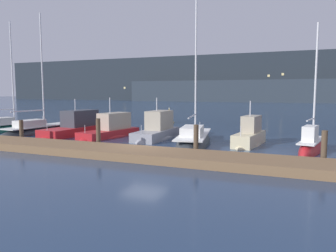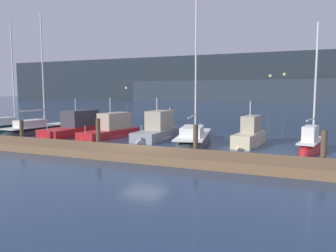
{
  "view_description": "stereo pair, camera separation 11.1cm",
  "coord_description": "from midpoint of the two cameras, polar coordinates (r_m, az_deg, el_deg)",
  "views": [
    {
      "loc": [
        8.72,
        -17.34,
        3.6
      ],
      "look_at": [
        0.0,
        3.78,
        1.2
      ],
      "focal_mm": 35.0,
      "sensor_mm": 36.0,
      "label": 1
    },
    {
      "loc": [
        8.82,
        -17.3,
        3.6
      ],
      "look_at": [
        0.0,
        3.78,
        1.2
      ],
      "focal_mm": 35.0,
      "sensor_mm": 36.0,
      "label": 2
    }
  ],
  "objects": [
    {
      "name": "channel_buoy",
      "position": [
        37.74,
        0.12,
        1.5
      ],
      "size": [
        1.09,
        1.09,
        1.77
      ],
      "color": "gold",
      "rests_on": "ground"
    },
    {
      "name": "motorboat_berth_3",
      "position": [
        28.71,
        -15.86,
        -0.69
      ],
      "size": [
        2.75,
        7.22,
        3.5
      ],
      "color": "red",
      "rests_on": "ground"
    },
    {
      "name": "mooring_pile_4",
      "position": [
        17.59,
        25.36,
        -3.53
      ],
      "size": [
        0.28,
        0.28,
        1.74
      ],
      "primitive_type": "cylinder",
      "color": "#4C3D2D",
      "rests_on": "ground"
    },
    {
      "name": "sailboat_berth_2",
      "position": [
        30.86,
        -21.75,
        -0.9
      ],
      "size": [
        2.87,
        7.87,
        11.04
      ],
      "color": "#2D3338",
      "rests_on": "ground"
    },
    {
      "name": "sailboat_berth_1",
      "position": [
        33.64,
        -26.21,
        -0.58
      ],
      "size": [
        3.35,
        8.43,
        10.73
      ],
      "color": "#195647",
      "rests_on": "ground"
    },
    {
      "name": "mooring_pile_2",
      "position": [
        21.27,
        -12.18,
        -1.28
      ],
      "size": [
        0.28,
        0.28,
        1.92
      ],
      "primitive_type": "cylinder",
      "color": "#4C3D2D",
      "rests_on": "ground"
    },
    {
      "name": "dock",
      "position": [
        18.3,
        -6.66,
        -4.68
      ],
      "size": [
        39.85,
        2.8,
        0.45
      ],
      "primitive_type": "cube",
      "color": "brown",
      "rests_on": "ground"
    },
    {
      "name": "ground_plane",
      "position": [
        19.74,
        -4.37,
        -4.53
      ],
      "size": [
        400.0,
        400.0,
        0.0
      ],
      "primitive_type": "plane",
      "color": "navy"
    },
    {
      "name": "sailboat_berth_8",
      "position": [
        21.58,
        23.53,
        -3.67
      ],
      "size": [
        2.04,
        5.17,
        8.54
      ],
      "color": "red",
      "rests_on": "ground"
    },
    {
      "name": "hillside_backdrop",
      "position": [
        125.58,
        19.85,
        7.62
      ],
      "size": [
        240.0,
        23.0,
        17.2
      ],
      "color": "#232B33",
      "rests_on": "ground"
    },
    {
      "name": "motorboat_berth_4",
      "position": [
        26.74,
        -10.11,
        -1.09
      ],
      "size": [
        2.98,
        6.41,
        3.62
      ],
      "color": "red",
      "rests_on": "ground"
    },
    {
      "name": "motorboat_berth_5",
      "position": [
        25.14,
        -2.08,
        -1.42
      ],
      "size": [
        1.95,
        5.92,
        3.78
      ],
      "color": "gray",
      "rests_on": "ground"
    },
    {
      "name": "mooring_pile_1",
      "position": [
        25.53,
        -24.27,
        -0.83
      ],
      "size": [
        0.28,
        0.28,
        1.6
      ],
      "primitive_type": "cylinder",
      "color": "#4C3D2D",
      "rests_on": "ground"
    },
    {
      "name": "sailboat_berth_6",
      "position": [
        22.89,
        4.4,
        -2.76
      ],
      "size": [
        3.74,
        8.66,
        13.24
      ],
      "color": "#2D3338",
      "rests_on": "ground"
    },
    {
      "name": "mooring_pile_3",
      "position": [
        18.41,
        4.73,
        -2.51
      ],
      "size": [
        0.28,
        0.28,
        1.77
      ],
      "primitive_type": "cylinder",
      "color": "#4C3D2D",
      "rests_on": "ground"
    },
    {
      "name": "motorboat_berth_7",
      "position": [
        22.82,
        13.85,
        -2.28
      ],
      "size": [
        1.92,
        4.72,
        3.49
      ],
      "color": "beige",
      "rests_on": "ground"
    }
  ]
}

